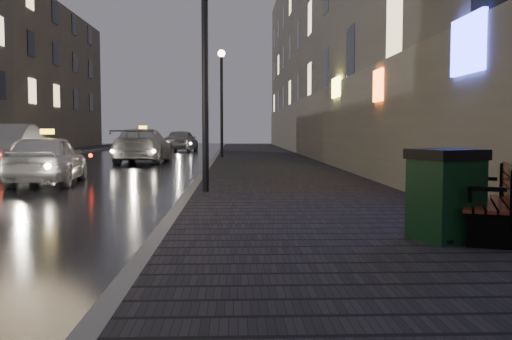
% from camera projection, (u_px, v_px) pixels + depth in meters
% --- Properties ---
extents(ground, '(120.00, 120.00, 0.00)m').
position_uv_depth(ground, '(11.00, 263.00, 6.30)').
color(ground, black).
rests_on(ground, ground).
extents(sidewalk, '(4.60, 58.00, 0.15)m').
position_uv_depth(sidewalk, '(264.00, 160.00, 27.38)').
color(sidewalk, black).
rests_on(sidewalk, ground).
extents(curb, '(0.20, 58.00, 0.15)m').
position_uv_depth(curb, '(214.00, 160.00, 27.29)').
color(curb, slate).
rests_on(curb, ground).
extents(curb_far, '(0.20, 58.00, 0.15)m').
position_uv_depth(curb_far, '(26.00, 160.00, 26.95)').
color(curb_far, slate).
rests_on(curb_far, ground).
extents(building_near, '(1.80, 50.00, 13.00)m').
position_uv_depth(building_near, '(319.00, 38.00, 31.04)').
color(building_near, '#605B54').
rests_on(building_near, ground).
extents(building_far_c, '(6.00, 22.00, 11.00)m').
position_uv_depth(building_far_c, '(29.00, 79.00, 44.29)').
color(building_far_c, '#6B6051').
rests_on(building_far_c, ground).
extents(lamp_near, '(0.36, 0.36, 5.28)m').
position_uv_depth(lamp_near, '(205.00, 35.00, 12.11)').
color(lamp_near, black).
rests_on(lamp_near, sidewalk).
extents(lamp_far, '(0.36, 0.36, 5.28)m').
position_uv_depth(lamp_far, '(222.00, 90.00, 28.06)').
color(lamp_far, black).
rests_on(lamp_far, sidewalk).
extents(bench, '(1.20, 1.86, 0.90)m').
position_uv_depth(bench, '(493.00, 201.00, 7.01)').
color(bench, black).
rests_on(bench, sidewalk).
extents(trash_bin, '(0.92, 0.92, 1.10)m').
position_uv_depth(trash_bin, '(445.00, 194.00, 6.83)').
color(trash_bin, black).
rests_on(trash_bin, sidewalk).
extents(taxi_near, '(1.97, 4.15, 1.37)m').
position_uv_depth(taxi_near, '(48.00, 159.00, 15.58)').
color(taxi_near, silver).
rests_on(taxi_near, ground).
extents(car_left_mid, '(2.35, 5.37, 1.72)m').
position_uv_depth(car_left_mid, '(4.00, 147.00, 20.84)').
color(car_left_mid, gray).
rests_on(car_left_mid, ground).
extents(taxi_mid, '(2.27, 5.38, 1.55)m').
position_uv_depth(taxi_mid, '(143.00, 146.00, 26.10)').
color(taxi_mid, silver).
rests_on(taxi_mid, ground).
extents(car_far, '(2.25, 4.67, 1.54)m').
position_uv_depth(car_far, '(182.00, 141.00, 40.11)').
color(car_far, '#97979E').
rests_on(car_far, ground).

